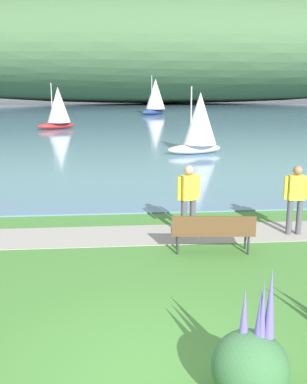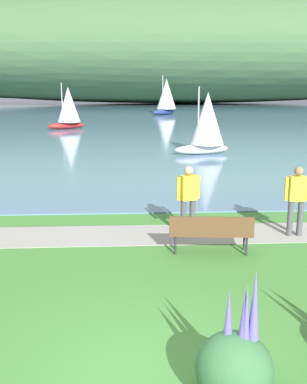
{
  "view_description": "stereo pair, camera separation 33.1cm",
  "coord_description": "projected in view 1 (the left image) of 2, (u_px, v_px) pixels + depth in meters",
  "views": [
    {
      "loc": [
        -0.36,
        -5.14,
        3.7
      ],
      "look_at": [
        0.56,
        5.8,
        1.0
      ],
      "focal_mm": 43.05,
      "sensor_mm": 36.0,
      "label": 1
    },
    {
      "loc": [
        -0.03,
        -5.16,
        3.7
      ],
      "look_at": [
        0.56,
        5.8,
        1.0
      ],
      "focal_mm": 43.05,
      "sensor_mm": 36.0,
      "label": 2
    }
  ],
  "objects": [
    {
      "name": "park_bench_near_camera",
      "position": [
        213.0,
        230.0,
        9.95
      ],
      "size": [
        1.84,
        0.64,
        0.88
      ],
      "color": "brown",
      "rests_on": "ground"
    },
    {
      "name": "person_at_shoreline",
      "position": [
        189.0,
        196.0,
        11.04
      ],
      "size": [
        0.58,
        0.33,
        1.71
      ],
      "color": "#4C4C51",
      "rests_on": "ground"
    },
    {
      "name": "person_on_the_grass",
      "position": [
        296.0,
        196.0,
        11.03
      ],
      "size": [
        0.61,
        0.24,
        1.71
      ],
      "color": "#4C4C51",
      "rests_on": "ground"
    },
    {
      "name": "distant_hillside",
      "position": [
        166.0,
        49.0,
        69.7
      ],
      "size": [
        116.06,
        28.0,
        16.02
      ],
      "primitive_type": "ellipsoid",
      "color": "#42663D",
      "rests_on": "bay_water"
    },
    {
      "name": "ground_plane",
      "position": [
        148.0,
        377.0,
        5.88
      ],
      "size": [
        200.0,
        200.0,
        0.0
      ],
      "primitive_type": "plane",
      "color": "#478438"
    },
    {
      "name": "sailboat_nearest_to_shore",
      "position": [
        199.0,
        122.0,
        22.83
      ],
      "size": [
        2.93,
        2.0,
        3.31
      ],
      "color": "white",
      "rests_on": "bay_water"
    },
    {
      "name": "sailboat_mid_bay",
      "position": [
        58.0,
        108.0,
        34.26
      ],
      "size": [
        2.93,
        2.3,
        3.38
      ],
      "color": "#B22323",
      "rests_on": "bay_water"
    },
    {
      "name": "shoreline_path",
      "position": [
        132.0,
        235.0,
        11.18
      ],
      "size": [
        60.0,
        1.5,
        0.01
      ],
      "primitive_type": "cube",
      "color": "#A39E93",
      "rests_on": "ground"
    },
    {
      "name": "bay_water",
      "position": [
        118.0,
        113.0,
        51.65
      ],
      "size": [
        180.0,
        80.0,
        0.04
      ],
      "primitive_type": "cube",
      "color": "#5B7F9E",
      "rests_on": "ground"
    },
    {
      "name": "sailboat_toward_hillside",
      "position": [
        155.0,
        96.0,
        48.26
      ],
      "size": [
        3.23,
        3.19,
        4.02
      ],
      "color": "navy",
      "rests_on": "bay_water"
    },
    {
      "name": "echium_bush_closest_to_camera",
      "position": [
        250.0,
        364.0,
        5.36
      ],
      "size": [
        0.91,
        0.91,
        1.66
      ],
      "color": "#386B3D",
      "rests_on": "ground"
    }
  ]
}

